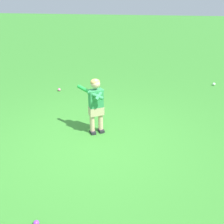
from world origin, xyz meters
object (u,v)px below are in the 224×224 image
play_ball_midfield (59,90)px  child_batter (95,101)px  play_ball_behind_batter (36,223)px  play_ball_near_batter (214,84)px

play_ball_midfield → child_batter: bearing=33.5°
play_ball_behind_batter → play_ball_midfield: size_ratio=0.99×
play_ball_behind_batter → play_ball_midfield: (-4.30, -0.99, 0.00)m
play_ball_behind_batter → child_batter: bearing=171.4°
child_batter → play_ball_near_batter: bearing=135.9°
play_ball_near_batter → play_ball_midfield: (0.91, -4.18, -0.00)m
play_ball_near_batter → play_ball_behind_batter: (5.21, -3.19, -0.00)m
play_ball_near_batter → play_ball_midfield: 4.28m
play_ball_behind_batter → play_ball_midfield: same height
play_ball_near_batter → play_ball_midfield: size_ratio=1.04×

